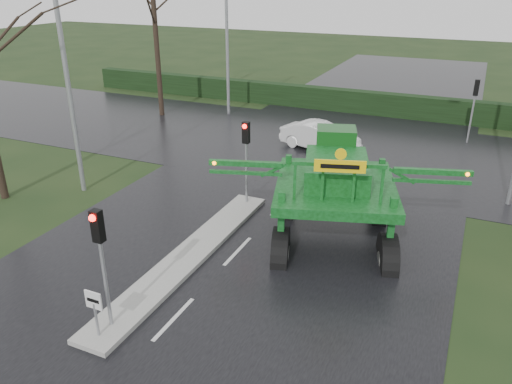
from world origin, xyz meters
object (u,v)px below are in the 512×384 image
at_px(street_light_left_far, 231,21).
at_px(crop_sprayer, 282,190).
at_px(traffic_signal_far, 475,97).
at_px(white_sedan, 319,150).
at_px(traffic_signal_near, 100,245).
at_px(street_light_left_near, 69,50).
at_px(keep_left_sign, 94,307).
at_px(traffic_signal_mid, 246,145).

xyz_separation_m(street_light_left_far, crop_sprayer, (9.55, -15.40, -3.67)).
xyz_separation_m(traffic_signal_far, white_sedan, (-7.19, -4.55, -2.59)).
height_order(traffic_signal_near, crop_sprayer, crop_sprayer).
distance_m(traffic_signal_far, crop_sprayer, 16.25).
relative_size(traffic_signal_near, street_light_left_far, 0.35).
bearing_deg(street_light_left_far, traffic_signal_near, -71.83).
distance_m(traffic_signal_near, street_light_left_near, 10.40).
distance_m(keep_left_sign, street_light_left_near, 11.32).
relative_size(keep_left_sign, traffic_signal_near, 0.38).
bearing_deg(keep_left_sign, traffic_signal_far, 70.07).
distance_m(keep_left_sign, crop_sprayer, 6.77).
bearing_deg(street_light_left_near, traffic_signal_far, 43.63).
height_order(keep_left_sign, traffic_signal_far, traffic_signal_far).
bearing_deg(white_sedan, crop_sprayer, -154.78).
bearing_deg(street_light_left_far, keep_left_sign, -72.22).
bearing_deg(keep_left_sign, traffic_signal_near, 90.00).
distance_m(keep_left_sign, traffic_signal_mid, 9.12).
bearing_deg(traffic_signal_far, street_light_left_far, 0.03).
relative_size(keep_left_sign, traffic_signal_mid, 0.38).
height_order(traffic_signal_far, crop_sprayer, crop_sprayer).
height_order(crop_sprayer, white_sedan, crop_sprayer).
xyz_separation_m(traffic_signal_near, street_light_left_far, (-6.89, 21.01, 3.40)).
bearing_deg(crop_sprayer, white_sedan, 83.65).
bearing_deg(traffic_signal_mid, white_sedan, 85.66).
distance_m(traffic_signal_far, white_sedan, 8.90).
bearing_deg(keep_left_sign, street_light_left_far, 107.78).
relative_size(street_light_left_near, white_sedan, 2.30).
distance_m(traffic_signal_near, street_light_left_far, 22.37).
bearing_deg(crop_sprayer, traffic_signal_near, -132.42).
bearing_deg(street_light_left_near, traffic_signal_near, -45.47).
bearing_deg(crop_sprayer, street_light_left_far, 104.76).
bearing_deg(white_sedan, street_light_left_near, 156.12).
bearing_deg(traffic_signal_near, crop_sprayer, 64.63).
xyz_separation_m(traffic_signal_near, crop_sprayer, (2.66, 5.61, -0.27)).
height_order(traffic_signal_near, traffic_signal_mid, same).
bearing_deg(street_light_left_near, white_sedan, 51.59).
height_order(traffic_signal_near, street_light_left_far, street_light_left_far).
xyz_separation_m(keep_left_sign, white_sedan, (0.61, 16.96, -1.06)).
xyz_separation_m(traffic_signal_mid, street_light_left_far, (-6.89, 12.51, 3.40)).
xyz_separation_m(street_light_left_near, street_light_left_far, (0.00, 14.00, 0.00)).
distance_m(keep_left_sign, street_light_left_far, 23.11).
relative_size(traffic_signal_mid, traffic_signal_far, 1.00).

